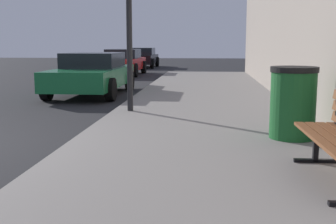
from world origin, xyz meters
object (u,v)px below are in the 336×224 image
Objects in this scene: trash_bin at (293,103)px; car_green at (92,73)px; car_red at (123,62)px; car_black at (142,57)px.

car_green is at bearing 126.71° from trash_bin.
car_black is at bearing -89.25° from car_red.
trash_bin is at bearing 110.50° from car_red.
car_red is at bearing 90.75° from car_black.
car_green is at bearing 92.99° from car_black.
car_green is at bearing 94.84° from car_red.
trash_bin is 22.16m from car_black.
car_red is 1.03× the size of car_black.
car_red and car_black have the same top height.
car_red is at bearing -85.16° from car_green.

